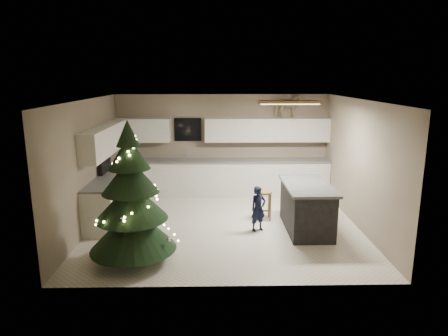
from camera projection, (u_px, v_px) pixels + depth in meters
The scene contains 8 objects.
ground_plane at pixel (224, 225), 8.37m from camera, with size 5.50×5.50×0.00m, color silver.
room_shell at pixel (226, 143), 7.98m from camera, with size 5.52×5.02×2.61m.
cabinetry at pixel (186, 172), 9.79m from camera, with size 5.50×3.20×2.00m.
island at pixel (306, 207), 8.04m from camera, with size 0.90×1.70×0.95m.
bar_stool at pixel (264, 198), 8.60m from camera, with size 0.33×0.33×0.64m.
christmas_tree at pixel (132, 205), 6.56m from camera, with size 1.49×1.44×2.38m.
toddler at pixel (258, 209), 7.98m from camera, with size 0.34×0.22×0.92m, color black.
rocking_horse at pixel (288, 106), 10.15m from camera, with size 0.73×0.51×0.58m.
Camera 1 is at (-0.17, -7.89, 3.04)m, focal length 32.00 mm.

